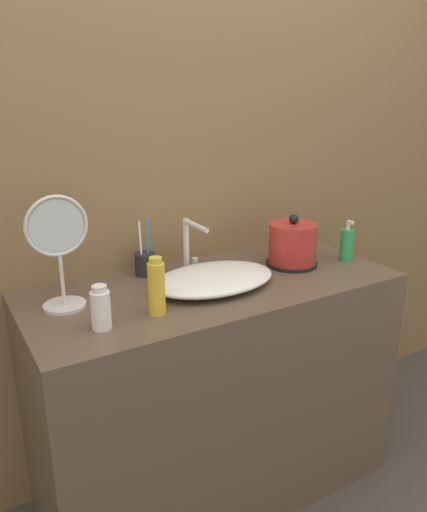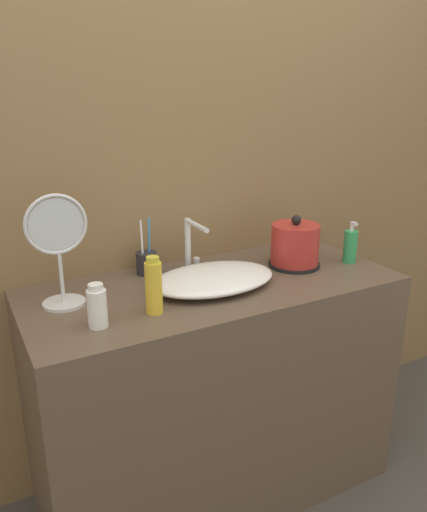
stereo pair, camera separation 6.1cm
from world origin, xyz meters
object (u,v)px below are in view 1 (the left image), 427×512
(toothbrush_cup, at_px, (145,263))
(shampoo_bottle, at_px, (157,287))
(lotion_bottle, at_px, (347,245))
(faucet, at_px, (190,242))
(electric_kettle, at_px, (292,246))
(vanity_mirror, at_px, (59,248))
(mouthwash_bottle, at_px, (101,309))

(toothbrush_cup, relative_size, shampoo_bottle, 1.19)
(toothbrush_cup, relative_size, lotion_bottle, 1.30)
(shampoo_bottle, bearing_deg, lotion_bottle, 4.74)
(faucet, distance_m, lotion_bottle, 0.61)
(faucet, height_order, shampoo_bottle, faucet)
(electric_kettle, relative_size, vanity_mirror, 0.56)
(shampoo_bottle, xyz_separation_m, vanity_mirror, (-0.22, 0.19, 0.11))
(toothbrush_cup, bearing_deg, shampoo_bottle, -107.40)
(vanity_mirror, bearing_deg, lotion_bottle, -6.47)
(toothbrush_cup, bearing_deg, mouthwash_bottle, -129.45)
(toothbrush_cup, bearing_deg, lotion_bottle, -19.22)
(electric_kettle, xyz_separation_m, toothbrush_cup, (-0.52, 0.19, -0.03))
(lotion_bottle, bearing_deg, toothbrush_cup, 160.78)
(lotion_bottle, height_order, mouthwash_bottle, lotion_bottle)
(mouthwash_bottle, distance_m, vanity_mirror, 0.24)
(electric_kettle, distance_m, mouthwash_bottle, 0.80)
(faucet, relative_size, mouthwash_bottle, 1.52)
(faucet, distance_m, shampoo_bottle, 0.37)
(shampoo_bottle, bearing_deg, mouthwash_bottle, -176.60)
(lotion_bottle, bearing_deg, vanity_mirror, 173.53)
(mouthwash_bottle, bearing_deg, shampoo_bottle, 3.40)
(toothbrush_cup, relative_size, mouthwash_bottle, 1.64)
(electric_kettle, bearing_deg, mouthwash_bottle, -169.52)
(faucet, xyz_separation_m, mouthwash_bottle, (-0.43, -0.28, -0.05))
(electric_kettle, distance_m, toothbrush_cup, 0.55)
(faucet, xyz_separation_m, electric_kettle, (0.36, -0.13, -0.04))
(faucet, relative_size, electric_kettle, 0.99)
(toothbrush_cup, xyz_separation_m, vanity_mirror, (-0.32, -0.13, 0.15))
(mouthwash_bottle, bearing_deg, vanity_mirror, 104.29)
(vanity_mirror, bearing_deg, toothbrush_cup, 22.51)
(mouthwash_bottle, bearing_deg, faucet, 32.94)
(shampoo_bottle, distance_m, mouthwash_bottle, 0.17)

